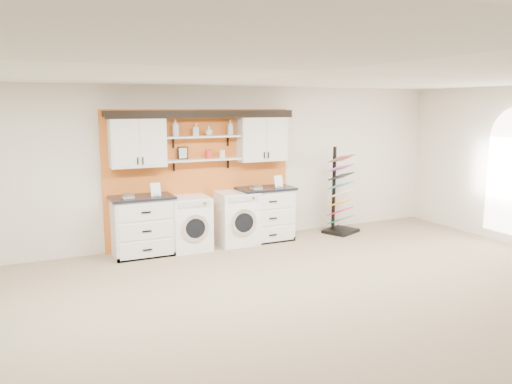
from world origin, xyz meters
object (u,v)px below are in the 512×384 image
base_cabinet_right (265,214)px  dryer (236,218)px  washer (189,223)px  base_cabinet_left (143,226)px  sample_rack (340,206)px

base_cabinet_right → dryer: base_cabinet_right is taller
base_cabinet_right → washer: bearing=-179.9°
base_cabinet_left → sample_rack: sample_rack is taller
washer → sample_rack: (3.03, -0.10, 0.07)m
base_cabinet_left → sample_rack: size_ratio=0.61×
dryer → base_cabinet_right: bearing=0.3°
washer → dryer: dryer is taller
dryer → washer: bearing=180.0°
base_cabinet_right → dryer: bearing=-179.7°
washer → dryer: bearing=-0.0°
washer → dryer: 0.88m
base_cabinet_right → washer: base_cabinet_right is taller
base_cabinet_left → base_cabinet_right: 2.26m
base_cabinet_left → dryer: (1.68, -0.00, -0.02)m
dryer → sample_rack: (2.15, -0.10, 0.06)m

